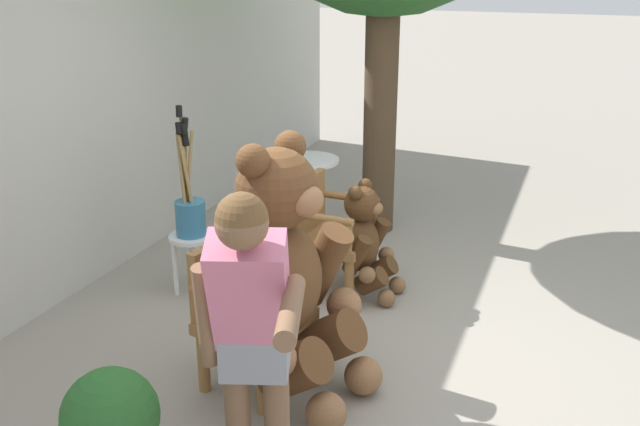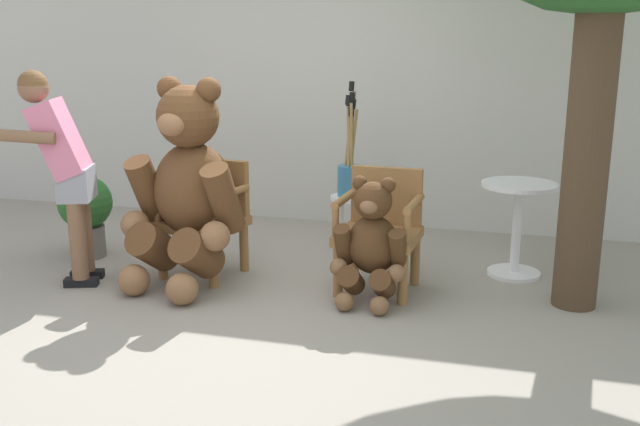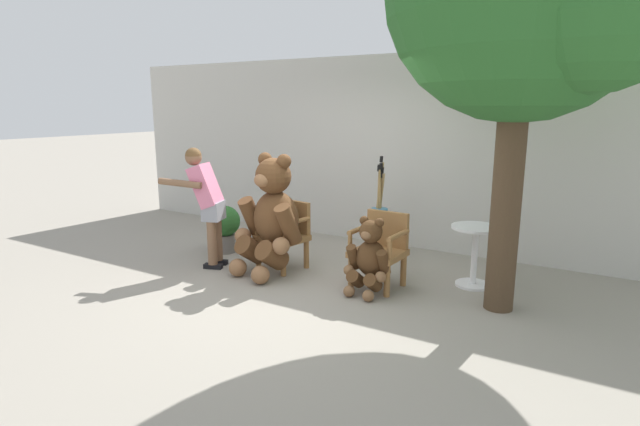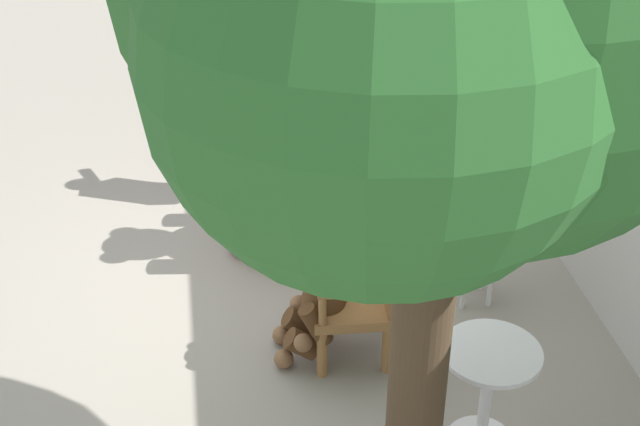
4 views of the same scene
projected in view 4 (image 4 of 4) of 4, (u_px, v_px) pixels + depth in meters
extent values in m
plane|color=gray|center=(263.00, 296.00, 6.49)|extent=(60.00, 60.00, 0.00)
cube|color=beige|center=(608.00, 99.00, 6.05)|extent=(10.00, 0.16, 2.80)
cube|color=olive|center=(320.00, 196.00, 6.90)|extent=(0.65, 0.61, 0.07)
cylinder|color=olive|center=(295.00, 204.00, 7.22)|extent=(0.07, 0.07, 0.37)
cylinder|color=olive|center=(291.00, 235.00, 6.83)|extent=(0.07, 0.07, 0.37)
cylinder|color=olive|center=(346.00, 205.00, 7.21)|extent=(0.07, 0.07, 0.37)
cylinder|color=olive|center=(346.00, 236.00, 6.82)|extent=(0.07, 0.07, 0.37)
cube|color=olive|center=(350.00, 169.00, 6.76)|extent=(0.52, 0.15, 0.42)
cylinder|color=olive|center=(321.00, 151.00, 6.98)|extent=(0.14, 0.48, 0.06)
cylinder|color=olive|center=(294.00, 163.00, 7.04)|extent=(0.05, 0.05, 0.22)
cylinder|color=olive|center=(319.00, 183.00, 6.55)|extent=(0.14, 0.48, 0.06)
cylinder|color=olive|center=(290.00, 196.00, 6.62)|extent=(0.05, 0.05, 0.22)
cube|color=olive|center=(351.00, 301.00, 5.77)|extent=(0.59, 0.55, 0.07)
cylinder|color=olive|center=(316.00, 308.00, 6.07)|extent=(0.07, 0.07, 0.37)
cylinder|color=olive|center=(322.00, 353.00, 5.68)|extent=(0.07, 0.07, 0.37)
cylinder|color=olive|center=(377.00, 305.00, 6.10)|extent=(0.07, 0.07, 0.37)
cylinder|color=olive|center=(387.00, 349.00, 5.71)|extent=(0.07, 0.07, 0.37)
cube|color=olive|center=(388.00, 269.00, 5.66)|extent=(0.52, 0.09, 0.42)
cylinder|color=olive|center=(347.00, 247.00, 5.85)|extent=(0.09, 0.48, 0.06)
cylinder|color=olive|center=(315.00, 263.00, 5.89)|extent=(0.05, 0.05, 0.22)
cylinder|color=olive|center=(357.00, 293.00, 5.43)|extent=(0.09, 0.48, 0.06)
cylinder|color=olive|center=(322.00, 310.00, 5.47)|extent=(0.05, 0.05, 0.22)
ellipsoid|color=brown|center=(304.00, 165.00, 6.74)|extent=(0.70, 0.62, 0.71)
sphere|color=brown|center=(298.00, 100.00, 6.45)|extent=(0.45, 0.45, 0.45)
ellipsoid|color=#8C603D|center=(272.00, 104.00, 6.47)|extent=(0.24, 0.20, 0.16)
sphere|color=black|center=(272.00, 102.00, 6.47)|extent=(0.07, 0.07, 0.07)
sphere|color=brown|center=(303.00, 66.00, 6.49)|extent=(0.18, 0.18, 0.18)
sphere|color=brown|center=(300.00, 85.00, 6.20)|extent=(0.18, 0.18, 0.18)
cylinder|color=brown|center=(291.00, 145.00, 7.02)|extent=(0.27, 0.42, 0.53)
sphere|color=#8C603D|center=(274.00, 170.00, 7.16)|extent=(0.21, 0.21, 0.21)
cylinder|color=brown|center=(286.00, 187.00, 6.46)|extent=(0.27, 0.42, 0.53)
sphere|color=#8C603D|center=(267.00, 216.00, 6.58)|extent=(0.21, 0.21, 0.21)
cylinder|color=brown|center=(273.00, 195.00, 7.11)|extent=(0.33, 0.48, 0.41)
sphere|color=#8C603D|center=(248.00, 214.00, 7.23)|extent=(0.22, 0.22, 0.22)
cylinder|color=brown|center=(269.00, 221.00, 6.79)|extent=(0.33, 0.48, 0.41)
sphere|color=#8C603D|center=(243.00, 242.00, 6.88)|extent=(0.22, 0.22, 0.22)
ellipsoid|color=#4C3019|center=(324.00, 305.00, 5.76)|extent=(0.37, 0.32, 0.41)
sphere|color=#4C3019|center=(321.00, 266.00, 5.59)|extent=(0.26, 0.26, 0.26)
ellipsoid|color=brown|center=(303.00, 269.00, 5.59)|extent=(0.13, 0.10, 0.10)
sphere|color=black|center=(303.00, 268.00, 5.59)|extent=(0.04, 0.04, 0.04)
sphere|color=#4C3019|center=(321.00, 242.00, 5.61)|extent=(0.10, 0.10, 0.10)
sphere|color=#4C3019|center=(324.00, 260.00, 5.45)|extent=(0.10, 0.10, 0.10)
cylinder|color=#4C3019|center=(311.00, 288.00, 5.91)|extent=(0.13, 0.23, 0.31)
sphere|color=brown|center=(299.00, 304.00, 5.99)|extent=(0.12, 0.12, 0.12)
cylinder|color=#4C3019|center=(316.00, 324.00, 5.59)|extent=(0.13, 0.23, 0.31)
sphere|color=brown|center=(303.00, 343.00, 5.65)|extent=(0.12, 0.12, 0.12)
cylinder|color=#4C3019|center=(300.00, 322.00, 5.95)|extent=(0.17, 0.26, 0.24)
sphere|color=brown|center=(282.00, 335.00, 6.01)|extent=(0.13, 0.13, 0.13)
cylinder|color=#4C3019|center=(302.00, 344.00, 5.77)|extent=(0.17, 0.26, 0.24)
sphere|color=brown|center=(284.00, 359.00, 5.81)|extent=(0.13, 0.13, 0.13)
cube|color=black|center=(270.00, 187.00, 7.75)|extent=(0.26, 0.16, 0.06)
cylinder|color=brown|center=(269.00, 142.00, 7.51)|extent=(0.12, 0.12, 0.82)
cube|color=black|center=(251.00, 192.00, 7.68)|extent=(0.26, 0.16, 0.06)
cylinder|color=brown|center=(249.00, 147.00, 7.44)|extent=(0.12, 0.12, 0.82)
cube|color=gray|center=(258.00, 115.00, 7.33)|extent=(0.31, 0.36, 0.24)
cube|color=pink|center=(251.00, 74.00, 7.23)|extent=(0.46, 0.43, 0.58)
sphere|color=brown|center=(242.00, 26.00, 7.14)|extent=(0.21, 0.21, 0.21)
sphere|color=brown|center=(242.00, 24.00, 7.13)|extent=(0.21, 0.21, 0.21)
cylinder|color=brown|center=(218.00, 62.00, 7.31)|extent=(0.56, 0.26, 0.13)
cylinder|color=brown|center=(273.00, 83.00, 7.37)|extent=(0.19, 0.14, 0.51)
cylinder|color=white|center=(476.00, 247.00, 6.23)|extent=(0.34, 0.34, 0.03)
cylinder|color=white|center=(491.00, 281.00, 6.28)|extent=(0.04, 0.04, 0.43)
cylinder|color=white|center=(482.00, 265.00, 6.45)|extent=(0.04, 0.04, 0.43)
cylinder|color=white|center=(464.00, 283.00, 6.26)|extent=(0.04, 0.04, 0.43)
cylinder|color=white|center=(456.00, 267.00, 6.42)|extent=(0.04, 0.04, 0.43)
cylinder|color=teal|center=(478.00, 230.00, 6.15)|extent=(0.22, 0.22, 0.26)
cylinder|color=#997A47|center=(480.00, 193.00, 6.02)|extent=(0.05, 0.10, 0.68)
cylinder|color=black|center=(486.00, 143.00, 5.81)|extent=(0.05, 0.05, 0.09)
cylinder|color=#997A47|center=(482.00, 199.00, 6.02)|extent=(0.07, 0.05, 0.60)
cylinder|color=black|center=(487.00, 156.00, 5.84)|extent=(0.05, 0.05, 0.09)
cylinder|color=#997A47|center=(485.00, 191.00, 6.03)|extent=(0.08, 0.09, 0.69)
cylinder|color=black|center=(490.00, 141.00, 5.83)|extent=(0.05, 0.05, 0.09)
cylinder|color=#997A47|center=(487.00, 196.00, 6.00)|extent=(0.09, 0.04, 0.65)
cylinder|color=black|center=(493.00, 148.00, 5.81)|extent=(0.05, 0.05, 0.09)
cylinder|color=#997A47|center=(483.00, 193.00, 5.99)|extent=(0.03, 0.13, 0.71)
cylinder|color=black|center=(489.00, 140.00, 5.77)|extent=(0.04, 0.06, 0.09)
cylinder|color=#997A47|center=(488.00, 186.00, 5.98)|extent=(0.08, 0.04, 0.80)
cylinder|color=black|center=(494.00, 127.00, 5.74)|extent=(0.05, 0.05, 0.08)
cylinder|color=white|center=(492.00, 353.00, 4.90)|extent=(0.56, 0.56, 0.03)
cylinder|color=white|center=(485.00, 401.00, 5.09)|extent=(0.07, 0.07, 0.69)
cylinder|color=#473523|center=(421.00, 333.00, 4.21)|extent=(0.29, 0.29, 2.48)
sphere|color=#286028|center=(384.00, 54.00, 2.73)|extent=(1.54, 1.54, 1.54)
cylinder|color=slate|center=(320.00, 157.00, 8.00)|extent=(0.28, 0.28, 0.26)
sphere|color=#286028|center=(320.00, 124.00, 7.83)|extent=(0.44, 0.44, 0.44)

